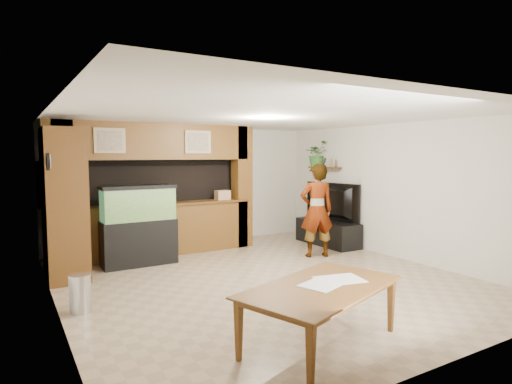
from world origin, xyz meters
TOP-DOWN VIEW (x-y plane):
  - floor at (0.00, 0.00)m, footprint 6.50×6.50m
  - ceiling at (0.00, 0.00)m, footprint 6.50×6.50m
  - wall_back at (0.00, 3.25)m, footprint 6.00×0.00m
  - wall_left at (-3.00, 0.00)m, footprint 0.00×6.50m
  - wall_right at (3.00, 0.00)m, footprint 0.00×6.50m
  - partition at (-0.95, 2.64)m, footprint 4.20×0.99m
  - wall_clock at (-2.97, 1.00)m, footprint 0.05×0.25m
  - wall_shelf at (2.85, 1.95)m, footprint 0.25×0.90m
  - pantry_cabinet at (-2.70, 1.69)m, footprint 0.60×0.99m
  - trash_can at (-2.75, -0.03)m, footprint 0.27×0.27m
  - aquarium at (-1.45, 1.95)m, footprint 1.31×0.49m
  - tv_stand at (2.65, 1.58)m, footprint 0.58×1.60m
  - television at (2.65, 1.58)m, footprint 0.43×1.47m
  - photo_frame at (2.85, 1.68)m, footprint 0.06×0.14m
  - potted_plant at (2.82, 2.21)m, footprint 0.62×0.56m
  - person at (1.72, 0.81)m, footprint 0.77×0.63m
  - microphone at (1.77, 0.65)m, footprint 0.03×0.09m
  - dining_table at (-0.71, -2.35)m, footprint 2.04×1.54m
  - newspaper_a at (-0.41, -2.25)m, footprint 0.57×0.46m
  - newspaper_b at (-0.67, -2.28)m, footprint 0.58×0.50m
  - counter_box at (0.48, 2.45)m, footprint 0.31×0.21m

SIDE VIEW (x-z plane):
  - floor at x=0.00m, z-range 0.00..0.00m
  - trash_can at x=-2.75m, z-range 0.00..0.49m
  - tv_stand at x=2.65m, z-range 0.00..0.53m
  - dining_table at x=-0.71m, z-range 0.00..0.64m
  - newspaper_b at x=-0.67m, z-range 0.64..0.64m
  - newspaper_a at x=-0.41m, z-range 0.64..0.64m
  - aquarium at x=-1.45m, z-range -0.02..1.44m
  - person at x=1.72m, z-range 0.00..1.83m
  - television at x=2.65m, z-range 0.53..1.37m
  - counter_box at x=0.48m, z-range 1.04..1.24m
  - pantry_cabinet at x=-2.70m, z-range 0.00..2.42m
  - wall_back at x=0.00m, z-range -1.70..4.30m
  - wall_left at x=-3.00m, z-range -1.95..4.55m
  - wall_right at x=3.00m, z-range -1.95..4.55m
  - partition at x=-0.95m, z-range 0.01..2.61m
  - wall_shelf at x=2.85m, z-range 1.68..1.72m
  - photo_frame at x=2.85m, z-range 1.72..1.91m
  - microphone at x=1.77m, z-range 1.79..1.94m
  - wall_clock at x=-2.97m, z-range 1.77..2.02m
  - potted_plant at x=2.82m, z-range 1.72..2.32m
  - ceiling at x=0.00m, z-range 2.60..2.60m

